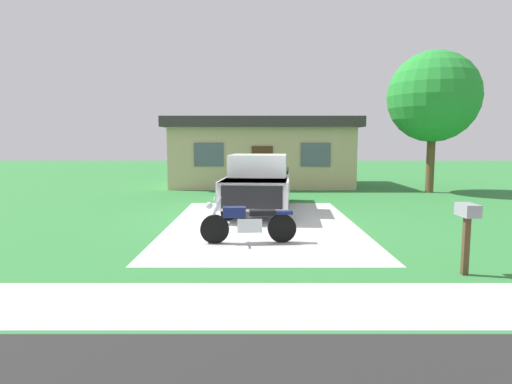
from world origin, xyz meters
TOP-DOWN VIEW (x-y plane):
  - ground_plane at (0.00, 0.00)m, footprint 80.00×80.00m
  - driveway_pad at (0.00, 0.00)m, footprint 5.22×8.43m
  - sidewalk_strip at (0.00, -6.00)m, footprint 36.00×1.80m
  - motorcycle at (-0.38, -2.21)m, footprint 2.21×0.70m
  - pickup_truck at (-0.06, 2.61)m, footprint 2.47×5.77m
  - mailbox at (3.48, -4.63)m, footprint 0.26×0.48m
  - shade_tree at (7.74, 7.70)m, footprint 4.03×4.03m
  - neighbor_house at (0.11, 11.03)m, footprint 9.60×5.60m

SIDE VIEW (x-z plane):
  - ground_plane at x=0.00m, z-range 0.00..0.00m
  - driveway_pad at x=0.00m, z-range 0.00..0.01m
  - sidewalk_strip at x=0.00m, z-range 0.00..0.01m
  - motorcycle at x=-0.38m, z-range -0.07..1.02m
  - pickup_truck at x=-0.06m, z-range 0.00..1.90m
  - mailbox at x=3.48m, z-range 0.35..1.61m
  - neighbor_house at x=0.11m, z-range 0.04..3.54m
  - shade_tree at x=7.74m, z-range 1.13..7.45m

